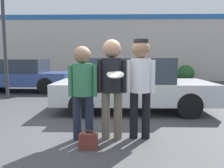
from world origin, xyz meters
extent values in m
plane|color=#3F3F42|center=(0.00, 0.00, 0.00)|extent=(56.00, 56.00, 0.00)
cube|color=beige|center=(0.00, 10.36, 2.13)|extent=(24.00, 0.18, 4.25)
cube|color=#2666B2|center=(0.00, 10.25, 4.10)|extent=(24.00, 0.04, 0.30)
cylinder|color=#1E2338|center=(-0.38, -0.28, 0.40)|extent=(0.15, 0.15, 0.80)
cylinder|color=#1E2338|center=(-0.16, -0.28, 0.40)|extent=(0.15, 0.15, 0.80)
cylinder|color=#33724C|center=(-0.27, -0.28, 1.08)|extent=(0.34, 0.34, 0.57)
cylinder|color=#33724C|center=(-0.48, -0.28, 1.06)|extent=(0.09, 0.09, 0.55)
cylinder|color=#33724C|center=(-0.05, -0.28, 1.06)|extent=(0.09, 0.09, 0.55)
sphere|color=#8C664C|center=(-0.27, -0.28, 1.52)|extent=(0.30, 0.30, 0.30)
cylinder|color=#665B4C|center=(0.13, -0.22, 0.43)|extent=(0.15, 0.15, 0.86)
cylinder|color=#665B4C|center=(0.35, -0.22, 0.43)|extent=(0.15, 0.15, 0.86)
cylinder|color=black|center=(0.24, -0.22, 1.16)|extent=(0.35, 0.35, 0.61)
cylinder|color=black|center=(0.03, -0.22, 1.14)|extent=(0.09, 0.09, 0.59)
cylinder|color=black|center=(0.46, -0.22, 1.14)|extent=(0.09, 0.09, 0.59)
sphere|color=tan|center=(0.24, -0.22, 1.62)|extent=(0.32, 0.32, 0.32)
cylinder|color=silver|center=(0.31, -0.48, 1.19)|extent=(0.28, 0.28, 0.11)
cylinder|color=black|center=(0.64, -0.19, 0.43)|extent=(0.15, 0.15, 0.85)
cylinder|color=black|center=(0.86, -0.19, 0.43)|extent=(0.15, 0.15, 0.85)
cylinder|color=silver|center=(0.75, -0.19, 1.15)|extent=(0.35, 0.35, 0.60)
cylinder|color=silver|center=(0.54, -0.19, 1.13)|extent=(0.09, 0.09, 0.59)
cylinder|color=silver|center=(0.97, -0.19, 1.13)|extent=(0.09, 0.09, 0.59)
sphere|color=#8C664C|center=(0.75, -0.19, 1.61)|extent=(0.32, 0.32, 0.32)
cylinder|color=black|center=(0.75, -0.19, 1.75)|extent=(0.26, 0.26, 0.06)
cube|color=#B7BABF|center=(0.78, 2.00, 0.54)|extent=(4.23, 1.85, 0.55)
cube|color=#28333D|center=(0.70, 2.00, 1.14)|extent=(2.20, 1.59, 0.65)
cylinder|color=black|center=(2.09, 2.83, 0.31)|extent=(0.63, 0.22, 0.63)
cylinder|color=black|center=(2.09, 1.18, 0.31)|extent=(0.63, 0.22, 0.63)
cylinder|color=black|center=(-0.53, 2.83, 0.31)|extent=(0.63, 0.22, 0.63)
cylinder|color=black|center=(-0.53, 1.18, 0.31)|extent=(0.63, 0.22, 0.63)
cube|color=#334784|center=(-3.91, 5.56, 0.56)|extent=(4.28, 1.89, 0.55)
cube|color=#28333D|center=(-3.99, 5.56, 1.13)|extent=(2.23, 1.63, 0.58)
cylinder|color=black|center=(-2.58, 6.41, 0.34)|extent=(0.68, 0.22, 0.68)
cylinder|color=black|center=(-2.58, 4.71, 0.34)|extent=(0.68, 0.22, 0.68)
cylinder|color=black|center=(-5.24, 6.41, 0.34)|extent=(0.68, 0.22, 0.68)
cylinder|color=#38383D|center=(-3.66, 3.72, 2.61)|extent=(0.12, 0.12, 5.22)
sphere|color=#285B2D|center=(4.64, 9.65, 0.52)|extent=(1.04, 1.04, 1.04)
cube|color=brown|center=(-0.12, -0.69, 0.12)|extent=(0.30, 0.14, 0.23)
torus|color=brown|center=(-0.12, -0.69, 0.26)|extent=(0.23, 0.23, 0.02)
camera|label=1|loc=(0.33, -4.07, 1.45)|focal=35.00mm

